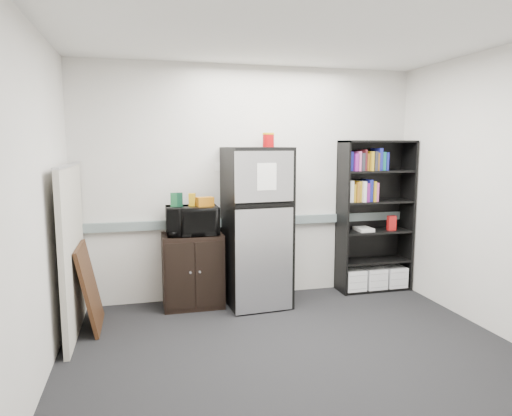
% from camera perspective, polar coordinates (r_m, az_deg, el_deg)
% --- Properties ---
extents(floor, '(4.00, 4.00, 0.00)m').
position_cam_1_polar(floor, '(4.08, 5.39, -18.28)').
color(floor, black).
rests_on(floor, ground).
extents(wall_back, '(4.00, 0.02, 2.70)m').
position_cam_1_polar(wall_back, '(5.36, -0.69, 3.11)').
color(wall_back, silver).
rests_on(wall_back, floor).
extents(wall_right, '(0.02, 3.50, 2.70)m').
position_cam_1_polar(wall_right, '(4.75, 28.99, 1.51)').
color(wall_right, silver).
rests_on(wall_right, floor).
extents(wall_left, '(0.02, 3.50, 2.70)m').
position_cam_1_polar(wall_left, '(3.55, -26.30, -0.16)').
color(wall_left, silver).
rests_on(wall_left, floor).
extents(ceiling, '(4.00, 3.50, 0.02)m').
position_cam_1_polar(ceiling, '(3.77, 5.96, 21.70)').
color(ceiling, white).
rests_on(ceiling, wall_back).
extents(electrical_raceway, '(3.92, 0.05, 0.10)m').
position_cam_1_polar(electrical_raceway, '(5.39, -0.61, -1.69)').
color(electrical_raceway, slate).
rests_on(electrical_raceway, wall_back).
extents(wall_note, '(0.14, 0.00, 0.10)m').
position_cam_1_polar(wall_note, '(5.27, -4.40, 5.19)').
color(wall_note, white).
rests_on(wall_note, wall_back).
extents(bookshelf, '(0.90, 0.34, 1.85)m').
position_cam_1_polar(bookshelf, '(5.79, 14.63, -1.13)').
color(bookshelf, black).
rests_on(bookshelf, floor).
extents(cubicle_partition, '(0.06, 1.30, 1.62)m').
position_cam_1_polar(cubicle_partition, '(4.68, -21.96, -4.85)').
color(cubicle_partition, '#A7A494').
rests_on(cubicle_partition, floor).
extents(cabinet, '(0.66, 0.44, 0.82)m').
position_cam_1_polar(cabinet, '(5.16, -7.90, -7.74)').
color(cabinet, black).
rests_on(cabinet, floor).
extents(microwave, '(0.56, 0.38, 0.31)m').
position_cam_1_polar(microwave, '(5.02, -8.00, -1.55)').
color(microwave, black).
rests_on(microwave, cabinet).
extents(snack_box_a, '(0.07, 0.05, 0.15)m').
position_cam_1_polar(snack_box_a, '(5.01, -10.24, 1.02)').
color(snack_box_a, '#18542E').
rests_on(snack_box_a, microwave).
extents(snack_box_b, '(0.07, 0.05, 0.15)m').
position_cam_1_polar(snack_box_b, '(5.02, -9.56, 1.05)').
color(snack_box_b, '#0B3220').
rests_on(snack_box_b, microwave).
extents(snack_box_c, '(0.08, 0.07, 0.14)m').
position_cam_1_polar(snack_box_c, '(5.03, -7.98, 1.04)').
color(snack_box_c, gold).
rests_on(snack_box_c, microwave).
extents(snack_bag, '(0.20, 0.14, 0.10)m').
position_cam_1_polar(snack_bag, '(5.00, -6.39, 0.80)').
color(snack_bag, orange).
rests_on(snack_bag, microwave).
extents(refrigerator, '(0.71, 0.74, 1.77)m').
position_cam_1_polar(refrigerator, '(5.10, 0.07, -2.39)').
color(refrigerator, black).
rests_on(refrigerator, floor).
extents(coffee_can, '(0.13, 0.13, 0.18)m').
position_cam_1_polar(coffee_can, '(5.19, 1.56, 8.62)').
color(coffee_can, '#9F070A').
rests_on(coffee_can, refrigerator).
extents(framed_poster, '(0.20, 0.65, 0.83)m').
position_cam_1_polar(framed_poster, '(4.82, -20.04, -9.20)').
color(framed_poster, '#311C0D').
rests_on(framed_poster, floor).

